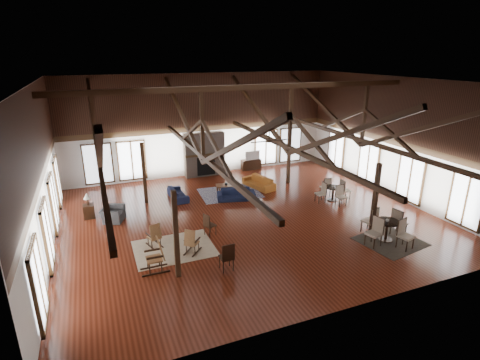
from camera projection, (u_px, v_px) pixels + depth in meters
name	position (u px, v px, depth m)	size (l,w,h in m)	color
floor	(248.00, 217.00, 17.00)	(16.00, 16.00, 0.00)	maroon
ceiling	(249.00, 81.00, 15.06)	(16.00, 14.00, 0.02)	black
wall_back	(202.00, 125.00, 22.18)	(16.00, 0.02, 6.00)	silver
wall_front	(352.00, 216.00, 9.88)	(16.00, 0.02, 6.00)	silver
wall_left	(40.00, 175.00, 13.20)	(0.02, 14.00, 6.00)	silver
wall_right	(394.00, 138.00, 18.86)	(0.02, 14.00, 6.00)	silver
roof_truss	(248.00, 129.00, 15.70)	(15.60, 14.07, 3.14)	black
post_grid	(248.00, 185.00, 16.51)	(8.16, 7.16, 3.05)	black
fireplace	(204.00, 155.00, 22.44)	(2.50, 0.69, 2.60)	#77665B
ceiling_fan	(269.00, 140.00, 15.09)	(1.60, 1.60, 0.75)	black
sofa_navy_front	(236.00, 194.00, 18.94)	(1.91, 0.75, 0.56)	#131934
sofa_navy_left	(178.00, 194.00, 19.09)	(0.70, 1.79, 0.52)	#131835
sofa_orange	(259.00, 182.00, 20.65)	(0.80, 2.04, 0.60)	#A95E20
coffee_table	(228.00, 186.00, 19.78)	(1.30, 0.85, 0.46)	brown
vase	(226.00, 184.00, 19.69)	(0.16, 0.16, 0.17)	#B2B2B2
armchair	(113.00, 214.00, 16.53)	(0.86, 0.98, 0.64)	#333436
side_table_lamp	(89.00, 208.00, 16.79)	(0.47, 0.47, 1.20)	black
rocking_chair_a	(155.00, 236.00, 14.26)	(0.60, 0.84, 0.97)	brown
rocking_chair_b	(191.00, 242.00, 13.80)	(0.80, 0.83, 0.97)	brown
rocking_chair_c	(157.00, 255.00, 12.66)	(0.94, 0.53, 1.21)	brown
side_chair_a	(208.00, 223.00, 15.10)	(0.53, 0.53, 0.95)	black
side_chair_b	(227.00, 255.00, 12.60)	(0.46, 0.46, 1.05)	black
cafe_table_near	(387.00, 227.00, 14.74)	(2.23, 2.23, 1.14)	black
cafe_table_far	(333.00, 191.00, 18.77)	(1.91, 1.91, 1.00)	black
cup_near	(387.00, 221.00, 14.59)	(0.13, 0.13, 0.10)	#B2B2B2
cup_far	(334.00, 186.00, 18.69)	(0.12, 0.12, 0.09)	#B2B2B2
tv_console	(251.00, 164.00, 23.92)	(1.25, 0.47, 0.63)	black
television	(252.00, 155.00, 23.74)	(1.00, 0.13, 0.58)	#B2B2B2
rug_tan	(174.00, 248.00, 14.27)	(2.96, 2.33, 0.01)	tan
rug_navy	(230.00, 193.00, 19.89)	(3.12, 2.34, 0.01)	#181741
rug_dark	(390.00, 241.00, 14.79)	(2.28, 2.08, 0.01)	black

